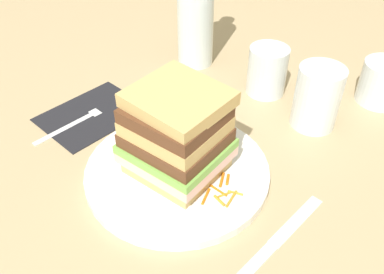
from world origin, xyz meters
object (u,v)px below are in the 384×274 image
at_px(sandwich, 176,135).
at_px(water_bottle, 196,1).
at_px(napkin_dark, 91,114).
at_px(main_plate, 178,172).
at_px(fork, 80,119).
at_px(juice_glass, 317,99).
at_px(empty_tumbler_1, 267,71).
at_px(empty_tumbler_0, 383,83).
at_px(knife, 272,246).

relative_size(sandwich, water_bottle, 0.48).
xyz_separation_m(napkin_dark, water_bottle, (0.01, 0.26, 0.13)).
height_order(main_plate, fork, main_plate).
xyz_separation_m(juice_glass, empty_tumbler_1, (-0.11, 0.03, -0.00)).
distance_m(napkin_dark, empty_tumbler_0, 0.51).
bearing_deg(water_bottle, empty_tumbler_0, 19.90).
relative_size(fork, empty_tumbler_0, 2.08).
bearing_deg(water_bottle, empty_tumbler_1, 2.30).
xyz_separation_m(main_plate, sandwich, (-0.00, 0.00, 0.07)).
height_order(fork, empty_tumbler_0, empty_tumbler_0).
xyz_separation_m(fork, empty_tumbler_1, (0.17, 0.29, 0.04)).
distance_m(main_plate, knife, 0.17).
distance_m(sandwich, fork, 0.22).
relative_size(sandwich, empty_tumbler_1, 1.56).
bearing_deg(fork, main_plate, 5.14).
bearing_deg(main_plate, fork, -174.86).
height_order(sandwich, juice_glass, sandwich).
xyz_separation_m(sandwich, empty_tumbler_1, (-0.04, 0.27, -0.03)).
distance_m(knife, empty_tumbler_1, 0.35).
height_order(fork, juice_glass, juice_glass).
bearing_deg(juice_glass, water_bottle, 176.09).
bearing_deg(sandwich, juice_glass, 72.07).
height_order(main_plate, water_bottle, water_bottle).
bearing_deg(water_bottle, knife, -35.68).
bearing_deg(knife, sandwich, 176.77).
relative_size(knife, empty_tumbler_1, 2.28).
bearing_deg(juice_glass, empty_tumbler_1, 167.11).
bearing_deg(empty_tumbler_1, sandwich, -82.28).
height_order(main_plate, empty_tumbler_0, empty_tumbler_0).
height_order(sandwich, fork, sandwich).
distance_m(napkin_dark, water_bottle, 0.29).
height_order(fork, empty_tumbler_1, empty_tumbler_1).
xyz_separation_m(water_bottle, empty_tumbler_0, (0.33, 0.12, -0.09)).
distance_m(main_plate, sandwich, 0.07).
bearing_deg(napkin_dark, empty_tumbler_0, 48.06).
height_order(napkin_dark, empty_tumbler_1, empty_tumbler_1).
bearing_deg(sandwich, napkin_dark, 179.23).
xyz_separation_m(juice_glass, water_bottle, (-0.28, 0.02, 0.08)).
relative_size(water_bottle, empty_tumbler_1, 3.27).
height_order(napkin_dark, fork, fork).
bearing_deg(knife, water_bottle, 144.32).
relative_size(main_plate, sandwich, 1.92).
relative_size(fork, knife, 0.83).
bearing_deg(knife, empty_tumbler_0, 96.08).
bearing_deg(main_plate, sandwich, 154.41).
xyz_separation_m(sandwich, water_bottle, (-0.21, 0.26, 0.05)).
bearing_deg(empty_tumbler_1, juice_glass, -12.89).
distance_m(knife, empty_tumbler_0, 0.40).
bearing_deg(water_bottle, main_plate, -51.71).
relative_size(napkin_dark, fork, 1.00).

